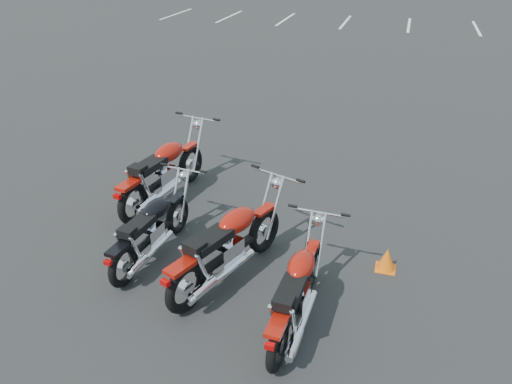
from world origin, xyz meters
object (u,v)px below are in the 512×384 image
(motorcycle_second_black, at_px, (152,229))
(motorcycle_rear_red, at_px, (297,292))
(motorcycle_front_red, at_px, (163,172))
(motorcycle_third_red, at_px, (228,245))

(motorcycle_second_black, distance_m, motorcycle_rear_red, 2.32)
(motorcycle_second_black, xyz_separation_m, motorcycle_rear_red, (2.19, -0.74, 0.01))
(motorcycle_front_red, distance_m, motorcycle_second_black, 1.63)
(motorcycle_rear_red, bearing_deg, motorcycle_front_red, 140.48)
(motorcycle_second_black, bearing_deg, motorcycle_third_red, -8.05)
(motorcycle_second_black, height_order, motorcycle_third_red, motorcycle_third_red)
(motorcycle_front_red, height_order, motorcycle_second_black, motorcycle_front_red)
(motorcycle_third_red, bearing_deg, motorcycle_second_black, 171.95)
(motorcycle_third_red, height_order, motorcycle_rear_red, motorcycle_third_red)
(motorcycle_front_red, xyz_separation_m, motorcycle_second_black, (0.56, -1.53, -0.08))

